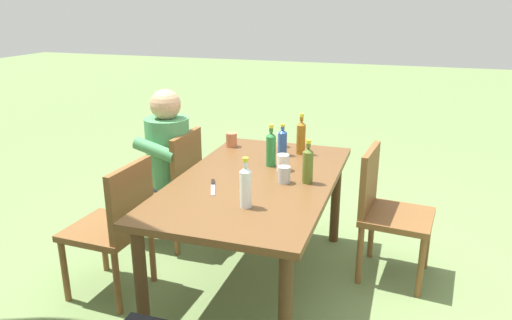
{
  "coord_description": "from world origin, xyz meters",
  "views": [
    {
      "loc": [
        -2.65,
        -0.87,
        1.77
      ],
      "look_at": [
        0.0,
        0.0,
        0.85
      ],
      "focal_mm": 33.98,
      "sensor_mm": 36.0,
      "label": 1
    }
  ],
  "objects_px": {
    "chair_far_left": "(117,223)",
    "chair_near_right": "(386,207)",
    "dining_table": "(256,191)",
    "bottle_clear": "(246,186)",
    "bottle_green": "(271,148)",
    "cup_glass": "(281,140)",
    "bottle_amber": "(301,137)",
    "chair_far_right": "(173,181)",
    "bottle_blue": "(282,142)",
    "table_knife": "(213,186)",
    "cup_steel": "(284,175)",
    "cup_terracotta": "(231,140)",
    "cup_white": "(283,162)",
    "bottle_olive": "(308,164)",
    "person_in_white_shirt": "(159,159)"
  },
  "relations": [
    {
      "from": "chair_far_left",
      "to": "chair_near_right",
      "type": "height_order",
      "value": "same"
    },
    {
      "from": "dining_table",
      "to": "bottle_clear",
      "type": "height_order",
      "value": "bottle_clear"
    },
    {
      "from": "dining_table",
      "to": "bottle_green",
      "type": "bearing_deg",
      "value": -3.97
    },
    {
      "from": "cup_glass",
      "to": "bottle_amber",
      "type": "bearing_deg",
      "value": -125.6
    },
    {
      "from": "chair_far_right",
      "to": "bottle_amber",
      "type": "relative_size",
      "value": 2.97
    },
    {
      "from": "chair_far_right",
      "to": "chair_far_left",
      "type": "xyz_separation_m",
      "value": [
        -0.74,
        0.0,
        0.0
      ]
    },
    {
      "from": "chair_near_right",
      "to": "bottle_blue",
      "type": "height_order",
      "value": "bottle_blue"
    },
    {
      "from": "table_knife",
      "to": "cup_steel",
      "type": "bearing_deg",
      "value": -62.27
    },
    {
      "from": "chair_near_right",
      "to": "cup_terracotta",
      "type": "distance_m",
      "value": 1.21
    },
    {
      "from": "dining_table",
      "to": "cup_steel",
      "type": "bearing_deg",
      "value": -94.19
    },
    {
      "from": "chair_far_left",
      "to": "cup_white",
      "type": "height_order",
      "value": "chair_far_left"
    },
    {
      "from": "chair_far_right",
      "to": "cup_glass",
      "type": "distance_m",
      "value": 0.86
    },
    {
      "from": "cup_terracotta",
      "to": "cup_white",
      "type": "bearing_deg",
      "value": -128.24
    },
    {
      "from": "bottle_olive",
      "to": "cup_glass",
      "type": "bearing_deg",
      "value": 27.04
    },
    {
      "from": "bottle_blue",
      "to": "bottle_amber",
      "type": "bearing_deg",
      "value": -59.95
    },
    {
      "from": "cup_glass",
      "to": "cup_white",
      "type": "bearing_deg",
      "value": -163.56
    },
    {
      "from": "chair_near_right",
      "to": "bottle_green",
      "type": "xyz_separation_m",
      "value": [
        -0.12,
        0.75,
        0.36
      ]
    },
    {
      "from": "chair_far_right",
      "to": "cup_terracotta",
      "type": "height_order",
      "value": "chair_far_right"
    },
    {
      "from": "bottle_green",
      "to": "cup_white",
      "type": "height_order",
      "value": "bottle_green"
    },
    {
      "from": "bottle_blue",
      "to": "cup_glass",
      "type": "relative_size",
      "value": 2.14
    },
    {
      "from": "chair_far_left",
      "to": "bottle_olive",
      "type": "distance_m",
      "value": 1.21
    },
    {
      "from": "chair_far_right",
      "to": "cup_terracotta",
      "type": "relative_size",
      "value": 8.33
    },
    {
      "from": "bottle_olive",
      "to": "cup_glass",
      "type": "relative_size",
      "value": 2.54
    },
    {
      "from": "cup_white",
      "to": "cup_glass",
      "type": "bearing_deg",
      "value": 16.44
    },
    {
      "from": "chair_near_right",
      "to": "bottle_clear",
      "type": "distance_m",
      "value": 1.12
    },
    {
      "from": "chair_near_right",
      "to": "cup_steel",
      "type": "bearing_deg",
      "value": 123.8
    },
    {
      "from": "cup_white",
      "to": "table_knife",
      "type": "distance_m",
      "value": 0.52
    },
    {
      "from": "cup_steel",
      "to": "cup_white",
      "type": "xyz_separation_m",
      "value": [
        0.21,
        0.07,
        0.0
      ]
    },
    {
      "from": "person_in_white_shirt",
      "to": "table_knife",
      "type": "bearing_deg",
      "value": -130.59
    },
    {
      "from": "cup_glass",
      "to": "cup_steel",
      "type": "height_order",
      "value": "cup_glass"
    },
    {
      "from": "dining_table",
      "to": "cup_steel",
      "type": "distance_m",
      "value": 0.23
    },
    {
      "from": "bottle_clear",
      "to": "cup_terracotta",
      "type": "relative_size",
      "value": 2.63
    },
    {
      "from": "chair_far_right",
      "to": "bottle_green",
      "type": "xyz_separation_m",
      "value": [
        -0.11,
        -0.79,
        0.36
      ]
    },
    {
      "from": "bottle_green",
      "to": "cup_terracotta",
      "type": "bearing_deg",
      "value": 50.31
    },
    {
      "from": "chair_far_right",
      "to": "cup_steel",
      "type": "xyz_separation_m",
      "value": [
        -0.38,
        -0.95,
        0.29
      ]
    },
    {
      "from": "cup_steel",
      "to": "table_knife",
      "type": "xyz_separation_m",
      "value": [
        -0.2,
        0.38,
        -0.05
      ]
    },
    {
      "from": "chair_far_left",
      "to": "cup_terracotta",
      "type": "xyz_separation_m",
      "value": [
        0.97,
        -0.38,
        0.29
      ]
    },
    {
      "from": "bottle_amber",
      "to": "cup_white",
      "type": "relative_size",
      "value": 2.79
    },
    {
      "from": "bottle_amber",
      "to": "bottle_olive",
      "type": "distance_m",
      "value": 0.58
    },
    {
      "from": "chair_far_right",
      "to": "bottle_blue",
      "type": "height_order",
      "value": "bottle_blue"
    },
    {
      "from": "chair_far_right",
      "to": "bottle_clear",
      "type": "distance_m",
      "value": 1.22
    },
    {
      "from": "dining_table",
      "to": "cup_white",
      "type": "distance_m",
      "value": 0.27
    },
    {
      "from": "chair_far_right",
      "to": "person_in_white_shirt",
      "type": "relative_size",
      "value": 0.74
    },
    {
      "from": "chair_far_right",
      "to": "bottle_green",
      "type": "height_order",
      "value": "bottle_green"
    },
    {
      "from": "person_in_white_shirt",
      "to": "bottle_blue",
      "type": "height_order",
      "value": "person_in_white_shirt"
    },
    {
      "from": "dining_table",
      "to": "bottle_green",
      "type": "height_order",
      "value": "bottle_green"
    },
    {
      "from": "bottle_clear",
      "to": "person_in_white_shirt",
      "type": "bearing_deg",
      "value": 50.28
    },
    {
      "from": "bottle_amber",
      "to": "cup_terracotta",
      "type": "distance_m",
      "value": 0.54
    },
    {
      "from": "bottle_green",
      "to": "cup_white",
      "type": "relative_size",
      "value": 2.68
    },
    {
      "from": "chair_far_right",
      "to": "cup_terracotta",
      "type": "distance_m",
      "value": 0.53
    }
  ]
}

